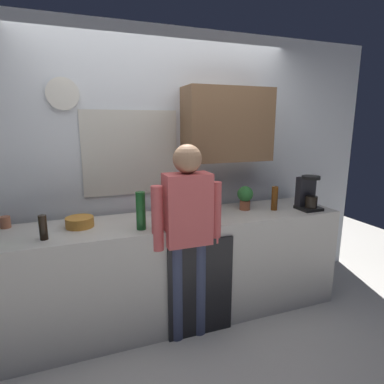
{
  "coord_description": "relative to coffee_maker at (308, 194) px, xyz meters",
  "views": [
    {
      "loc": [
        -0.78,
        -2.22,
        1.75
      ],
      "look_at": [
        0.13,
        0.25,
        1.18
      ],
      "focal_mm": 29.46,
      "sensor_mm": 36.0,
      "label": 1
    }
  ],
  "objects": [
    {
      "name": "kitchen_counter",
      "position": [
        -1.29,
        0.13,
        -0.61
      ],
      "size": [
        3.04,
        0.64,
        0.94
      ],
      "primitive_type": "cube",
      "color": "beige",
      "rests_on": "ground_plane"
    },
    {
      "name": "dish_soap",
      "position": [
        -1.2,
        0.05,
        -0.07
      ],
      "size": [
        0.06,
        0.06,
        0.18
      ],
      "color": "blue",
      "rests_on": "kitchen_counter"
    },
    {
      "name": "dishwasher_panel",
      "position": [
        -1.18,
        -0.2,
        -0.66
      ],
      "size": [
        0.56,
        0.02,
        0.84
      ],
      "primitive_type": "cube",
      "color": "black",
      "rests_on": "ground_plane"
    },
    {
      "name": "bottle_amber_beer",
      "position": [
        -0.32,
        0.08,
        -0.03
      ],
      "size": [
        0.06,
        0.06,
        0.23
      ],
      "primitive_type": "cylinder",
      "color": "brown",
      "rests_on": "kitchen_counter"
    },
    {
      "name": "potted_plant",
      "position": [
        -0.58,
        0.19,
        -0.01
      ],
      "size": [
        0.15,
        0.15,
        0.23
      ],
      "color": "#9E5638",
      "rests_on": "kitchen_counter"
    },
    {
      "name": "cup_terracotta_mug",
      "position": [
        -2.63,
        0.37,
        -0.1
      ],
      "size": [
        0.08,
        0.08,
        0.09
      ],
      "primitive_type": "cylinder",
      "color": "#B26647",
      "rests_on": "kitchen_counter"
    },
    {
      "name": "bottle_green_wine",
      "position": [
        -1.63,
        -0.04,
        0.0
      ],
      "size": [
        0.07,
        0.07,
        0.3
      ],
      "primitive_type": "cylinder",
      "color": "#195923",
      "rests_on": "kitchen_counter"
    },
    {
      "name": "mixing_bowl",
      "position": [
        -2.08,
        0.19,
        -0.11
      ],
      "size": [
        0.22,
        0.22,
        0.08
      ],
      "primitive_type": "cylinder",
      "color": "orange",
      "rests_on": "kitchen_counter"
    },
    {
      "name": "person_at_sink",
      "position": [
        -1.29,
        -0.17,
        -0.13
      ],
      "size": [
        0.57,
        0.22,
        1.6
      ],
      "rotation": [
        0.0,
        0.0,
        -0.15
      ],
      "color": "#3F4766",
      "rests_on": "ground_plane"
    },
    {
      "name": "back_wall_assembly",
      "position": [
        -1.22,
        0.54,
        0.28
      ],
      "size": [
        4.64,
        0.42,
        2.6
      ],
      "color": "silver",
      "rests_on": "ground_plane"
    },
    {
      "name": "coffee_maker",
      "position": [
        0.0,
        0.0,
        0.0
      ],
      "size": [
        0.2,
        0.2,
        0.33
      ],
      "color": "black",
      "rests_on": "kitchen_counter"
    },
    {
      "name": "ground_plane",
      "position": [
        -1.29,
        -0.17,
        -1.08
      ],
      "size": [
        8.0,
        8.0,
        0.0
      ],
      "primitive_type": "plane",
      "color": "silver"
    },
    {
      "name": "storage_canister",
      "position": [
        -0.96,
        0.18,
        -0.06
      ],
      "size": [
        0.14,
        0.14,
        0.17
      ],
      "primitive_type": "cylinder",
      "color": "silver",
      "rests_on": "kitchen_counter"
    },
    {
      "name": "bottle_dark_sauce",
      "position": [
        -2.32,
        -0.02,
        -0.06
      ],
      "size": [
        0.06,
        0.06,
        0.18
      ],
      "primitive_type": "cylinder",
      "color": "black",
      "rests_on": "kitchen_counter"
    },
    {
      "name": "bottle_red_vinegar",
      "position": [
        -1.32,
        0.23,
        -0.04
      ],
      "size": [
        0.06,
        0.06,
        0.22
      ],
      "primitive_type": "cylinder",
      "color": "maroon",
      "rests_on": "kitchen_counter"
    }
  ]
}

